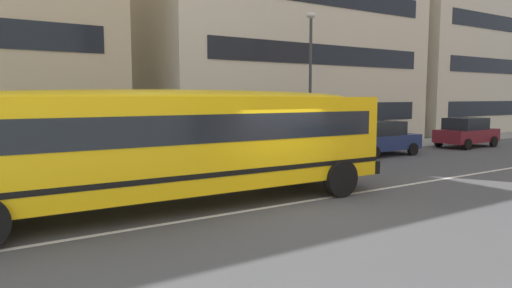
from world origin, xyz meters
The scene contains 9 objects.
ground_plane centered at (0.00, 0.00, 0.00)m, with size 400.00×400.00×0.00m, color #4C4C4F.
sidewalk_far centered at (0.00, 8.29, 0.01)m, with size 120.00×3.00×0.01m, color gray.
lane_centreline centered at (0.00, 0.00, 0.00)m, with size 110.00×0.16×0.01m, color silver.
school_bus centered at (-2.60, 1.32, 1.78)m, with size 13.48×3.38×3.00m.
parked_car_dark_blue_mid_block centered at (9.84, 5.49, 0.84)m, with size 3.94×1.96×1.64m.
parked_car_maroon_under_tree centered at (16.67, 5.34, 0.84)m, with size 3.93×1.94×1.64m.
street_lamp centered at (7.21, 7.59, 4.31)m, with size 0.44×0.44×6.80m.
apartment_block_far_centre centered at (10.22, 15.06, 6.65)m, with size 17.59×10.59×13.30m.
apartment_block_far_right centered at (28.34, 16.68, 9.85)m, with size 16.26×13.84×19.70m.
Camera 1 is at (-6.83, -9.29, 2.83)m, focal length 31.57 mm.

